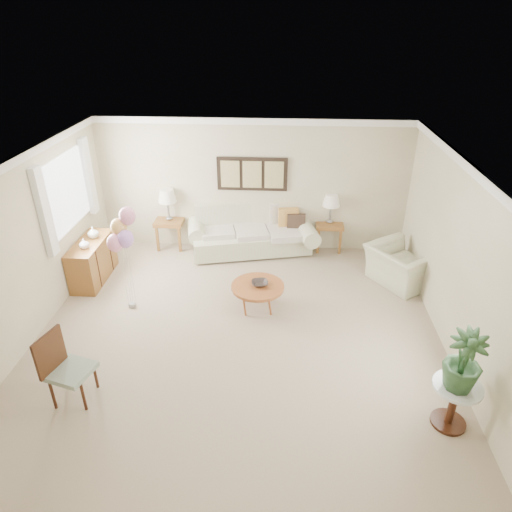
{
  "coord_description": "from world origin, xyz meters",
  "views": [
    {
      "loc": [
        0.61,
        -5.42,
        4.29
      ],
      "look_at": [
        0.23,
        0.6,
        1.05
      ],
      "focal_mm": 32.0,
      "sensor_mm": 36.0,
      "label": 1
    }
  ],
  "objects_px": {
    "coffee_table": "(258,287)",
    "balloon_cluster": "(122,232)",
    "armchair": "(400,266)",
    "sofa": "(252,233)",
    "accent_chair": "(64,366)"
  },
  "relations": [
    {
      "from": "balloon_cluster",
      "to": "coffee_table",
      "type": "bearing_deg",
      "value": 2.29
    },
    {
      "from": "balloon_cluster",
      "to": "sofa",
      "type": "bearing_deg",
      "value": 50.13
    },
    {
      "from": "coffee_table",
      "to": "armchair",
      "type": "distance_m",
      "value": 2.64
    },
    {
      "from": "coffee_table",
      "to": "accent_chair",
      "type": "xyz_separation_m",
      "value": [
        -2.22,
        -2.11,
        0.11
      ]
    },
    {
      "from": "armchair",
      "to": "coffee_table",
      "type": "bearing_deg",
      "value": 76.44
    },
    {
      "from": "armchair",
      "to": "balloon_cluster",
      "type": "bearing_deg",
      "value": 68.15
    },
    {
      "from": "balloon_cluster",
      "to": "armchair",
      "type": "bearing_deg",
      "value": 12.96
    },
    {
      "from": "sofa",
      "to": "armchair",
      "type": "height_order",
      "value": "sofa"
    },
    {
      "from": "sofa",
      "to": "coffee_table",
      "type": "height_order",
      "value": "sofa"
    },
    {
      "from": "accent_chair",
      "to": "balloon_cluster",
      "type": "bearing_deg",
      "value": 85.4
    },
    {
      "from": "coffee_table",
      "to": "balloon_cluster",
      "type": "xyz_separation_m",
      "value": [
        -2.06,
        -0.08,
        0.96
      ]
    },
    {
      "from": "sofa",
      "to": "balloon_cluster",
      "type": "xyz_separation_m",
      "value": [
        -1.81,
        -2.16,
        0.98
      ]
    },
    {
      "from": "armchair",
      "to": "balloon_cluster",
      "type": "xyz_separation_m",
      "value": [
        -4.52,
        -1.04,
        1.01
      ]
    },
    {
      "from": "armchair",
      "to": "accent_chair",
      "type": "distance_m",
      "value": 5.6
    },
    {
      "from": "coffee_table",
      "to": "armchair",
      "type": "xyz_separation_m",
      "value": [
        2.46,
        0.96,
        -0.06
      ]
    }
  ]
}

